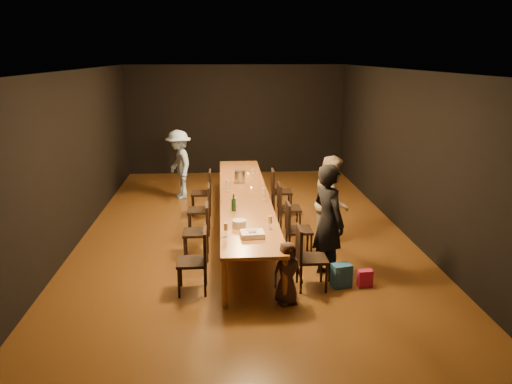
{
  "coord_description": "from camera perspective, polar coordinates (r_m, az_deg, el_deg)",
  "views": [
    {
      "loc": [
        -0.41,
        -8.92,
        3.26
      ],
      "look_at": [
        0.16,
        -0.77,
        1.0
      ],
      "focal_mm": 35.0,
      "sensor_mm": 36.0,
      "label": 1
    }
  ],
  "objects": [
    {
      "name": "wineglass_3",
      "position": [
        8.94,
        0.92,
        -0.17
      ],
      "size": [
        0.06,
        0.06,
        0.21
      ],
      "primitive_type": null,
      "color": "beige",
      "rests_on": "table"
    },
    {
      "name": "chair_right_0",
      "position": [
        7.21,
        6.41,
        -7.47
      ],
      "size": [
        0.42,
        0.42,
        0.93
      ],
      "primitive_type": null,
      "rotation": [
        0.0,
        0.0,
        -1.57
      ],
      "color": "black",
      "rests_on": "ground"
    },
    {
      "name": "child",
      "position": [
        6.77,
        3.58,
        -9.23
      ],
      "size": [
        0.49,
        0.4,
        0.88
      ],
      "primitive_type": "imported",
      "rotation": [
        0.0,
        0.0,
        0.32
      ],
      "color": "#392620",
      "rests_on": "ground"
    },
    {
      "name": "chair_right_3",
      "position": [
        10.58,
        2.95,
        0.11
      ],
      "size": [
        0.42,
        0.42,
        0.93
      ],
      "primitive_type": null,
      "rotation": [
        0.0,
        0.0,
        -1.57
      ],
      "color": "black",
      "rests_on": "ground"
    },
    {
      "name": "man_blue",
      "position": [
        11.69,
        -8.78,
        3.12
      ],
      "size": [
        0.92,
        1.18,
        1.6
      ],
      "primitive_type": "imported",
      "rotation": [
        0.0,
        0.0,
        -1.21
      ],
      "color": "#8EABDB",
      "rests_on": "ground"
    },
    {
      "name": "plate_stack",
      "position": [
        7.5,
        -1.93,
        -3.65
      ],
      "size": [
        0.21,
        0.21,
        0.12
      ],
      "primitive_type": "cylinder",
      "rotation": [
        0.0,
        0.0,
        -0.02
      ],
      "color": "silver",
      "rests_on": "table"
    },
    {
      "name": "chair_right_1",
      "position": [
        8.31,
        4.94,
        -4.27
      ],
      "size": [
        0.42,
        0.42,
        0.93
      ],
      "primitive_type": null,
      "rotation": [
        0.0,
        0.0,
        -1.57
      ],
      "color": "black",
      "rests_on": "ground"
    },
    {
      "name": "room_shell",
      "position": [
        9.01,
        -1.4,
        7.9
      ],
      "size": [
        6.04,
        10.04,
        3.02
      ],
      "color": "black",
      "rests_on": "ground"
    },
    {
      "name": "ground",
      "position": [
        9.51,
        -1.32,
        -4.6
      ],
      "size": [
        10.0,
        10.0,
        0.0
      ],
      "primitive_type": "plane",
      "color": "#452A11",
      "rests_on": "ground"
    },
    {
      "name": "wineglass_4",
      "position": [
        9.5,
        -3.22,
        0.75
      ],
      "size": [
        0.06,
        0.06,
        0.21
      ],
      "primitive_type": null,
      "color": "silver",
      "rests_on": "table"
    },
    {
      "name": "gift_bag_blue",
      "position": [
        7.42,
        9.72,
        -9.38
      ],
      "size": [
        0.31,
        0.24,
        0.34
      ],
      "primitive_type": "cube",
      "rotation": [
        0.0,
        0.0,
        0.23
      ],
      "color": "#2761A9",
      "rests_on": "ground"
    },
    {
      "name": "chair_left_3",
      "position": [
        10.51,
        -6.28,
        -0.07
      ],
      "size": [
        0.42,
        0.42,
        0.93
      ],
      "primitive_type": null,
      "rotation": [
        0.0,
        0.0,
        1.57
      ],
      "color": "black",
      "rests_on": "ground"
    },
    {
      "name": "champagne_bottle",
      "position": [
        8.25,
        -2.56,
        -1.15
      ],
      "size": [
        0.09,
        0.09,
        0.31
      ],
      "primitive_type": null,
      "rotation": [
        0.0,
        0.0,
        0.32
      ],
      "color": "black",
      "rests_on": "table"
    },
    {
      "name": "tealight_near",
      "position": [
        7.15,
        0.72,
        -4.99
      ],
      "size": [
        0.05,
        0.05,
        0.03
      ],
      "primitive_type": "cylinder",
      "color": "#B2B7B2",
      "rests_on": "table"
    },
    {
      "name": "chair_right_2",
      "position": [
        9.44,
        3.83,
        -1.82
      ],
      "size": [
        0.42,
        0.42,
        0.93
      ],
      "primitive_type": null,
      "rotation": [
        0.0,
        0.0,
        -1.57
      ],
      "color": "black",
      "rests_on": "ground"
    },
    {
      "name": "wineglass_5",
      "position": [
        10.43,
        -0.35,
        2.1
      ],
      "size": [
        0.06,
        0.06,
        0.21
      ],
      "primitive_type": null,
      "color": "silver",
      "rests_on": "table"
    },
    {
      "name": "gift_bag_red",
      "position": [
        7.51,
        12.35,
        -9.61
      ],
      "size": [
        0.22,
        0.14,
        0.25
      ],
      "primitive_type": "cube",
      "rotation": [
        0.0,
        0.0,
        0.11
      ],
      "color": "#C91E59",
      "rests_on": "ground"
    },
    {
      "name": "ice_bucket",
      "position": [
        10.13,
        -1.87,
        1.8
      ],
      "size": [
        0.23,
        0.23,
        0.24
      ],
      "primitive_type": "cylinder",
      "rotation": [
        0.0,
        0.0,
        0.06
      ],
      "color": "silver",
      "rests_on": "table"
    },
    {
      "name": "birthday_cake",
      "position": [
        7.13,
        -0.42,
        -4.84
      ],
      "size": [
        0.35,
        0.29,
        0.08
      ],
      "rotation": [
        0.0,
        0.0,
        0.08
      ],
      "color": "white",
      "rests_on": "table"
    },
    {
      "name": "woman_tan",
      "position": [
        8.72,
        8.69,
        -1.09
      ],
      "size": [
        0.86,
        0.95,
        1.61
      ],
      "primitive_type": "imported",
      "rotation": [
        0.0,
        0.0,
        1.19
      ],
      "color": "#C3AA92",
      "rests_on": "ground"
    },
    {
      "name": "tealight_mid",
      "position": [
        9.61,
        -0.55,
        0.4
      ],
      "size": [
        0.05,
        0.05,
        0.03
      ],
      "primitive_type": "cylinder",
      "color": "#B2B7B2",
      "rests_on": "table"
    },
    {
      "name": "woman_birthday",
      "position": [
        7.46,
        8.27,
        -3.38
      ],
      "size": [
        0.64,
        0.75,
        1.74
      ],
      "primitive_type": "imported",
      "rotation": [
        0.0,
        0.0,
        1.99
      ],
      "color": "black",
      "rests_on": "ground"
    },
    {
      "name": "chair_left_2",
      "position": [
        9.36,
        -6.54,
        -2.03
      ],
      "size": [
        0.42,
        0.42,
        0.93
      ],
      "primitive_type": null,
      "rotation": [
        0.0,
        0.0,
        1.57
      ],
      "color": "black",
      "rests_on": "ground"
    },
    {
      "name": "tealight_far",
      "position": [
        10.75,
        -0.94,
        2.02
      ],
      "size": [
        0.05,
        0.05,
        0.03
      ],
      "primitive_type": "cylinder",
      "color": "#B2B7B2",
      "rests_on": "table"
    },
    {
      "name": "table",
      "position": [
        9.29,
        -1.35,
        -0.54
      ],
      "size": [
        0.9,
        6.0,
        0.75
      ],
      "color": "brown",
      "rests_on": "ground"
    },
    {
      "name": "wineglass_0",
      "position": [
        7.12,
        -3.45,
        -4.35
      ],
      "size": [
        0.06,
        0.06,
        0.21
      ],
      "primitive_type": null,
      "color": "beige",
      "rests_on": "table"
    },
    {
      "name": "wineglass_2",
      "position": [
        8.37,
        -2.42,
        -1.28
      ],
      "size": [
        0.06,
        0.06,
        0.21
      ],
      "primitive_type": null,
      "color": "silver",
      "rests_on": "table"
    },
    {
      "name": "chair_left_1",
      "position": [
        8.23,
        -6.88,
        -4.53
      ],
      "size": [
        0.42,
        0.42,
        0.93
      ],
      "primitive_type": null,
      "rotation": [
        0.0,
        0.0,
        1.57
      ],
      "color": "black",
      "rests_on": "ground"
    },
    {
      "name": "wineglass_1",
      "position": [
        7.41,
        1.61,
        -3.52
      ],
      "size": [
        0.06,
        0.06,
        0.21
      ],
      "primitive_type": null,
      "color": "beige",
      "rests_on": "table"
    },
    {
      "name": "chair_left_0",
      "position": [
        7.11,
        -7.32,
        -7.83
      ],
      "size": [
        0.42,
        0.42,
        0.93
      ],
      "primitive_type": null,
      "rotation": [
        0.0,
        0.0,
        1.57
      ],
      "color": "black",
      "rests_on": "ground"
    }
  ]
}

